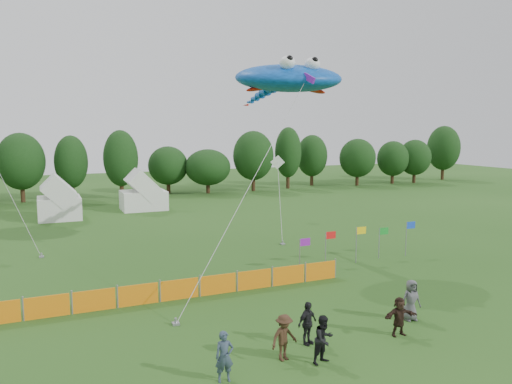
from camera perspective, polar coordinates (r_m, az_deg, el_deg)
name	(u,v)px	position (r m, az deg, el deg)	size (l,w,h in m)	color
ground	(316,338)	(20.95, 6.83, -16.24)	(160.00, 160.00, 0.00)	#234C16
treeline	(141,162)	(62.64, -12.97, 3.32)	(104.57, 8.78, 8.36)	#382314
tent_left	(59,201)	(49.38, -21.58, -0.95)	(3.80, 3.80, 3.35)	silver
tent_right	(143,194)	(52.56, -12.75, -0.24)	(4.52, 3.61, 3.19)	white
barrier_fence	(179,289)	(25.18, -8.76, -10.95)	(17.90, 0.06, 1.00)	orange
flag_row	(358,240)	(31.95, 11.57, -5.36)	(8.73, 0.43, 2.26)	gray
spectator_a	(224,357)	(17.37, -3.63, -18.26)	(0.63, 0.41, 1.72)	#2F3E4F
spectator_b	(324,339)	(18.68, 7.77, -16.35)	(0.85, 0.66, 1.76)	black
spectator_c	(284,337)	(18.76, 3.23, -16.26)	(1.10, 0.64, 1.71)	#392517
spectator_d	(307,323)	(20.07, 5.89, -14.68)	(1.00, 0.41, 1.70)	black
spectator_e	(411,300)	(23.26, 17.29, -11.71)	(0.88, 0.57, 1.80)	#4D4D52
spectator_f	(399,316)	(21.54, 16.06, -13.51)	(1.48, 0.47, 1.60)	black
stingray_kite	(286,79)	(32.12, 3.41, 12.73)	(13.41, 17.01, 12.62)	blue
small_kite_white	(279,179)	(43.65, 2.61, 1.45)	(5.26, 10.34, 5.89)	white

